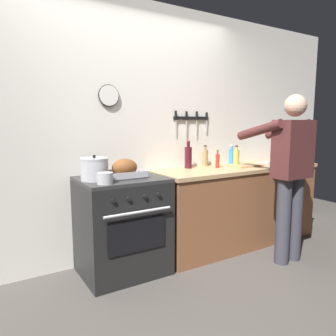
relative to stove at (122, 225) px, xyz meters
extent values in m
plane|color=#4C4742|center=(0.22, -0.99, -0.45)|extent=(8.00, 8.00, 0.00)
cube|color=white|center=(0.22, 0.36, 0.85)|extent=(6.00, 0.10, 2.60)
cube|color=black|center=(0.99, 0.30, 0.99)|extent=(0.46, 0.02, 0.04)
cube|color=silver|center=(0.78, 0.29, 0.89)|extent=(0.01, 0.00, 0.16)
cube|color=black|center=(0.78, 0.29, 1.02)|extent=(0.02, 0.02, 0.10)
cube|color=silver|center=(0.92, 0.29, 0.88)|extent=(0.02, 0.00, 0.19)
cube|color=black|center=(0.92, 0.29, 1.02)|extent=(0.02, 0.02, 0.09)
cube|color=silver|center=(1.06, 0.29, 0.88)|extent=(0.01, 0.00, 0.18)
cube|color=black|center=(1.06, 0.29, 1.02)|extent=(0.02, 0.02, 0.10)
cube|color=silver|center=(1.20, 0.29, 0.91)|extent=(0.02, 0.00, 0.13)
cube|color=black|center=(1.20, 0.29, 1.02)|extent=(0.02, 0.02, 0.09)
cylinder|color=white|center=(0.01, 0.29, 1.20)|extent=(0.19, 0.02, 0.19)
torus|color=black|center=(0.01, 0.29, 1.20)|extent=(0.21, 0.02, 0.21)
cube|color=brown|center=(1.42, 0.00, -0.02)|extent=(2.00, 0.62, 0.86)
cube|color=tan|center=(1.42, 0.00, 0.43)|extent=(2.03, 0.65, 0.04)
cube|color=#B2B5B7|center=(2.10, 0.02, 0.39)|extent=(0.44, 0.36, 0.11)
cube|color=black|center=(0.00, 0.00, -0.02)|extent=(0.76, 0.62, 0.87)
cube|color=black|center=(0.00, -0.31, 0.00)|extent=(0.53, 0.01, 0.28)
cube|color=#2D2D2D|center=(0.00, 0.00, 0.43)|extent=(0.76, 0.62, 0.03)
cylinder|color=black|center=(-0.21, -0.32, 0.33)|extent=(0.04, 0.02, 0.04)
cylinder|color=black|center=(-0.08, -0.32, 0.33)|extent=(0.04, 0.02, 0.04)
cylinder|color=black|center=(0.08, -0.32, 0.33)|extent=(0.04, 0.02, 0.04)
cylinder|color=black|center=(0.21, -0.32, 0.33)|extent=(0.04, 0.02, 0.04)
cylinder|color=silver|center=(0.00, -0.34, 0.21)|extent=(0.61, 0.02, 0.02)
cylinder|color=#383842|center=(1.43, -0.66, -0.02)|extent=(0.14, 0.14, 0.86)
cylinder|color=#383842|center=(1.61, -0.66, -0.02)|extent=(0.14, 0.14, 0.86)
cube|color=#4C2323|center=(1.52, -0.66, 0.69)|extent=(0.38, 0.22, 0.56)
sphere|color=tan|center=(1.52, -0.66, 1.10)|extent=(0.21, 0.21, 0.21)
cylinder|color=#4C2323|center=(1.31, -0.42, 0.87)|extent=(0.09, 0.55, 0.22)
cylinder|color=#4C2323|center=(1.73, -0.42, 0.87)|extent=(0.09, 0.55, 0.22)
cube|color=#B7B7BC|center=(0.03, -0.02, 0.46)|extent=(0.34, 0.25, 0.01)
cube|color=#B7B7BC|center=(0.03, -0.15, 0.49)|extent=(0.34, 0.01, 0.05)
cube|color=#B7B7BC|center=(0.03, 0.10, 0.49)|extent=(0.34, 0.01, 0.05)
cube|color=#B7B7BC|center=(-0.14, -0.02, 0.49)|extent=(0.01, 0.25, 0.05)
cube|color=#B7B7BC|center=(0.20, -0.02, 0.49)|extent=(0.01, 0.25, 0.05)
ellipsoid|color=brown|center=(0.03, -0.02, 0.54)|extent=(0.24, 0.17, 0.16)
cylinder|color=#B7B7BC|center=(-0.24, 0.01, 0.54)|extent=(0.24, 0.24, 0.18)
cylinder|color=#B2B2B7|center=(-0.24, 0.01, 0.64)|extent=(0.24, 0.24, 0.01)
sphere|color=black|center=(-0.24, 0.01, 0.66)|extent=(0.03, 0.03, 0.03)
cylinder|color=#B7B7BC|center=(-0.23, -0.21, 0.50)|extent=(0.13, 0.13, 0.09)
cube|color=tan|center=(1.51, -0.04, 0.46)|extent=(0.36, 0.24, 0.02)
cylinder|color=#47141E|center=(0.87, 0.18, 0.57)|extent=(0.08, 0.08, 0.23)
cylinder|color=#47141E|center=(0.87, 0.18, 0.71)|extent=(0.04, 0.04, 0.05)
cylinder|color=maroon|center=(0.87, 0.18, 0.74)|extent=(0.04, 0.04, 0.01)
cylinder|color=#997F4C|center=(1.12, 0.21, 0.54)|extent=(0.06, 0.06, 0.18)
cylinder|color=#997F4C|center=(1.12, 0.21, 0.65)|extent=(0.03, 0.03, 0.04)
cylinder|color=black|center=(1.12, 0.21, 0.68)|extent=(0.03, 0.03, 0.01)
cylinder|color=gold|center=(1.43, 0.03, 0.54)|extent=(0.07, 0.07, 0.18)
cylinder|color=gold|center=(1.43, 0.03, 0.65)|extent=(0.03, 0.03, 0.04)
cylinder|color=black|center=(1.43, 0.03, 0.68)|extent=(0.03, 0.03, 0.01)
cylinder|color=red|center=(1.16, 0.04, 0.52)|extent=(0.04, 0.04, 0.15)
cylinder|color=red|center=(1.16, 0.04, 0.62)|extent=(0.02, 0.02, 0.03)
cylinder|color=#197219|center=(1.16, 0.04, 0.64)|extent=(0.02, 0.02, 0.01)
cylinder|color=#338CCC|center=(1.45, 0.13, 0.54)|extent=(0.07, 0.07, 0.18)
cylinder|color=#338CCC|center=(1.45, 0.13, 0.65)|extent=(0.03, 0.03, 0.04)
cylinder|color=white|center=(1.45, 0.13, 0.68)|extent=(0.03, 0.03, 0.01)
camera|label=1|loc=(-1.15, -2.68, 0.95)|focal=34.57mm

